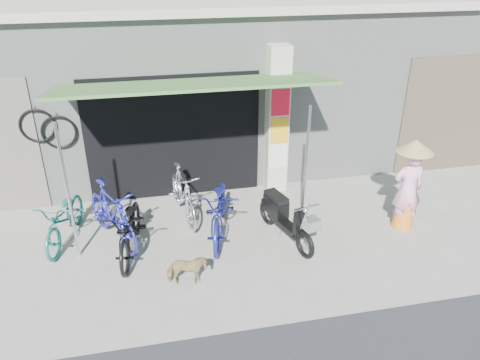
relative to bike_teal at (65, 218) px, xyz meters
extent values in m
plane|color=gray|center=(3.23, -1.26, -0.44)|extent=(80.00, 80.00, 0.00)
cube|color=gray|center=(3.23, 3.84, 1.31)|extent=(12.00, 5.00, 3.50)
cube|color=black|center=(2.03, 1.32, 0.81)|extent=(3.40, 0.06, 2.50)
cube|color=black|center=(2.03, 1.33, 0.11)|extent=(3.06, 0.04, 1.10)
torus|color=black|center=(-0.07, 1.28, 1.11)|extent=(0.65, 0.05, 0.65)
cylinder|color=silver|center=(-0.07, 1.30, 1.43)|extent=(0.02, 0.02, 0.12)
torus|color=black|center=(-0.42, 1.28, 1.26)|extent=(0.65, 0.05, 0.65)
cylinder|color=silver|center=(-0.42, 1.30, 1.58)|extent=(0.02, 0.02, 0.12)
cube|color=beige|center=(4.08, 1.19, 1.06)|extent=(0.42, 0.42, 3.00)
cube|color=red|center=(4.08, 0.97, 1.51)|extent=(0.36, 0.02, 0.52)
cube|color=gold|center=(4.08, 0.97, 0.94)|extent=(0.36, 0.02, 0.52)
cube|color=silver|center=(4.08, 0.97, 0.38)|extent=(0.36, 0.02, 0.50)
cube|color=#39632C|center=(2.33, 0.39, 2.11)|extent=(4.60, 1.88, 0.35)
cylinder|color=silver|center=(0.23, -0.51, 0.74)|extent=(0.05, 0.05, 2.36)
cylinder|color=silver|center=(4.13, -0.51, 0.74)|extent=(0.05, 0.05, 2.36)
cube|color=brown|center=(8.23, 1.33, 0.86)|extent=(2.60, 0.06, 2.60)
imported|color=#197263|center=(0.00, 0.00, 0.00)|extent=(0.95, 1.76, 0.88)
imported|color=#212197|center=(0.81, -0.18, 0.10)|extent=(1.25, 1.82, 1.07)
imported|color=black|center=(1.11, -0.60, 0.03)|extent=(0.88, 1.85, 0.94)
imported|color=silver|center=(2.07, 0.38, 0.07)|extent=(0.74, 1.74, 1.01)
imported|color=navy|center=(2.65, -0.36, 0.08)|extent=(1.13, 2.07, 1.03)
imported|color=tan|center=(1.92, -1.63, -0.18)|extent=(0.65, 0.36, 0.52)
torus|color=black|center=(3.90, -1.33, -0.20)|extent=(0.22, 0.49, 0.48)
torus|color=black|center=(3.56, -0.19, -0.20)|extent=(0.22, 0.49, 0.48)
cube|color=black|center=(3.73, -0.76, -0.13)|extent=(0.44, 0.89, 0.09)
cube|color=black|center=(3.64, -0.45, 0.07)|extent=(0.37, 0.55, 0.31)
cube|color=black|center=(3.64, -0.45, 0.26)|extent=(0.35, 0.54, 0.08)
cube|color=black|center=(3.84, -1.15, 0.13)|extent=(0.22, 0.14, 0.51)
cylinder|color=silver|center=(3.89, -1.30, 0.49)|extent=(0.46, 0.16, 0.03)
cube|color=silver|center=(3.93, -1.46, 0.27)|extent=(0.28, 0.24, 0.18)
imported|color=#F0A2C4|center=(5.97, -0.77, 0.32)|extent=(0.58, 0.41, 1.53)
cone|color=orange|center=(5.97, -0.77, -0.21)|extent=(0.38, 0.38, 0.46)
cone|color=tan|center=(5.97, -0.77, 1.16)|extent=(0.64, 0.64, 0.22)
camera|label=1|loc=(1.55, -7.35, 4.20)|focal=35.00mm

